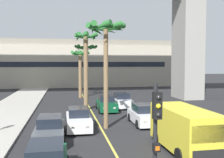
% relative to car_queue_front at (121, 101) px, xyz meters
% --- Properties ---
extents(lane_stripe_center, '(0.14, 56.00, 0.01)m').
position_rel_car_queue_front_xyz_m(lane_stripe_center, '(-3.44, -3.45, -0.72)').
color(lane_stripe_center, '#DBCC4C').
rests_on(lane_stripe_center, ground).
extents(pier_building_backdrop, '(39.29, 8.04, 9.50)m').
position_rel_car_queue_front_xyz_m(pier_building_backdrop, '(-3.44, 28.04, 3.97)').
color(pier_building_backdrop, '#BCB29E').
rests_on(pier_building_backdrop, ground).
extents(car_queue_front, '(1.88, 4.13, 1.56)m').
position_rel_car_queue_front_xyz_m(car_queue_front, '(0.00, 0.00, 0.00)').
color(car_queue_front, white).
rests_on(car_queue_front, ground).
extents(car_queue_second, '(1.84, 4.10, 1.56)m').
position_rel_car_queue_front_xyz_m(car_queue_second, '(-5.09, -8.85, 0.00)').
color(car_queue_second, white).
rests_on(car_queue_second, ground).
extents(car_queue_third, '(1.88, 4.12, 1.56)m').
position_rel_car_queue_front_xyz_m(car_queue_third, '(-1.95, -1.79, 0.00)').
color(car_queue_third, '#0C4728').
rests_on(car_queue_third, ground).
extents(car_queue_fourth, '(1.87, 4.12, 1.56)m').
position_rel_car_queue_front_xyz_m(car_queue_fourth, '(0.02, -8.09, 0.00)').
color(car_queue_fourth, white).
rests_on(car_queue_fourth, ground).
extents(car_queue_fifth, '(1.86, 4.11, 1.56)m').
position_rel_car_queue_front_xyz_m(car_queue_fifth, '(-6.96, -11.64, 0.00)').
color(car_queue_fifth, '#4C5156').
rests_on(car_queue_fifth, ground).
extents(delivery_van, '(2.20, 5.27, 2.36)m').
position_rel_car_queue_front_xyz_m(delivery_van, '(0.26, -14.81, 0.57)').
color(delivery_van, yellow).
rests_on(delivery_van, ground).
extents(traffic_light_median_near, '(0.24, 0.37, 4.20)m').
position_rel_car_queue_front_xyz_m(traffic_light_median_near, '(-3.50, -20.91, 1.99)').
color(traffic_light_median_near, black).
rests_on(traffic_light_median_near, ground).
extents(palm_tree_near_median, '(2.55, 2.63, 7.99)m').
position_rel_car_queue_front_xyz_m(palm_tree_near_median, '(-3.91, -1.00, 5.11)').
color(palm_tree_near_median, brown).
rests_on(palm_tree_near_median, ground).
extents(palm_tree_mid_median, '(2.96, 2.97, 7.84)m').
position_rel_car_queue_front_xyz_m(palm_tree_mid_median, '(-3.05, -8.90, 5.82)').
color(palm_tree_mid_median, brown).
rests_on(palm_tree_mid_median, ground).
extents(palm_tree_far_median, '(3.68, 3.69, 7.76)m').
position_rel_car_queue_front_xyz_m(palm_tree_far_median, '(-2.73, 13.79, 5.86)').
color(palm_tree_far_median, brown).
rests_on(palm_tree_far_median, ground).
extents(palm_tree_farthest_median, '(2.67, 2.74, 6.58)m').
position_rel_car_queue_front_xyz_m(palm_tree_farthest_median, '(-3.94, 8.77, 4.30)').
color(palm_tree_farthest_median, brown).
rests_on(palm_tree_farthest_median, ground).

